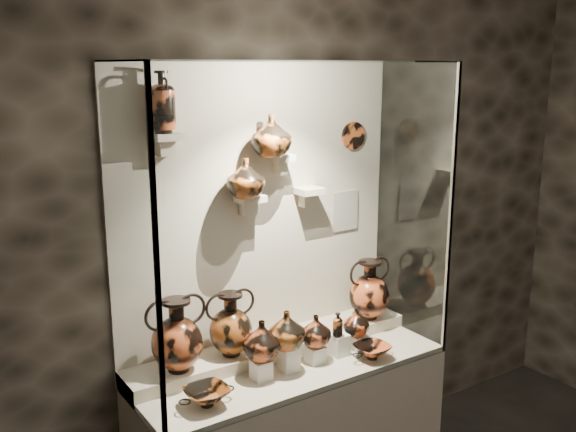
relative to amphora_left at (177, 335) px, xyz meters
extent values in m
cube|color=black|center=(0.58, 0.18, 0.51)|extent=(5.00, 0.02, 3.20)
cube|color=#C3B497|center=(0.58, -0.14, -0.27)|extent=(1.68, 0.58, 0.03)
cube|color=#C3B497|center=(0.58, 0.03, -0.24)|extent=(1.70, 0.25, 0.10)
cube|color=beige|center=(0.58, 0.17, 0.51)|extent=(1.70, 0.03, 1.60)
cube|color=white|center=(0.58, -0.44, 0.51)|extent=(1.70, 0.01, 1.60)
cube|color=white|center=(-0.26, -0.14, 0.51)|extent=(0.01, 0.60, 1.60)
cube|color=white|center=(1.43, -0.14, 0.51)|extent=(0.01, 0.60, 1.60)
cube|color=white|center=(0.58, -0.14, 1.31)|extent=(1.70, 0.60, 0.01)
cube|color=gray|center=(-0.26, -0.43, 0.51)|extent=(0.02, 0.02, 1.60)
cube|color=gray|center=(1.42, -0.43, 0.51)|extent=(0.02, 0.02, 1.60)
cube|color=silver|center=(0.36, -0.19, -0.21)|extent=(0.09, 0.09, 0.10)
cube|color=silver|center=(0.53, -0.19, -0.19)|extent=(0.09, 0.09, 0.13)
cube|color=silver|center=(0.70, -0.19, -0.21)|extent=(0.09, 0.09, 0.09)
cube|color=silver|center=(0.86, -0.19, -0.20)|extent=(0.09, 0.09, 0.12)
cube|color=silver|center=(1.00, -0.19, -0.22)|extent=(0.09, 0.09, 0.08)
cube|color=beige|center=(0.03, 0.10, 0.96)|extent=(0.14, 0.12, 0.04)
cube|color=beige|center=(0.48, 0.10, 0.61)|extent=(0.14, 0.12, 0.04)
cube|color=beige|center=(0.68, 0.10, 0.81)|extent=(0.10, 0.12, 0.04)
cube|color=beige|center=(0.86, 0.10, 0.61)|extent=(0.14, 0.12, 0.04)
imported|color=#B94C23|center=(0.38, -0.18, -0.06)|extent=(0.22, 0.22, 0.20)
imported|color=#9C4C1B|center=(0.52, -0.19, -0.03)|extent=(0.23, 0.23, 0.20)
imported|color=#B94C23|center=(0.71, -0.18, -0.08)|extent=(0.18, 0.18, 0.17)
imported|color=#B94C23|center=(0.99, -0.18, -0.10)|extent=(0.19, 0.19, 0.15)
imported|color=#9C4C1B|center=(0.43, 0.05, 0.73)|extent=(0.21, 0.21, 0.20)
imported|color=#9C4C1B|center=(0.58, 0.04, 0.94)|extent=(0.23, 0.23, 0.22)
cylinder|color=#B85224|center=(1.21, 0.15, 0.89)|extent=(0.16, 0.02, 0.16)
cube|color=beige|center=(1.17, 0.15, 0.45)|extent=(0.18, 0.01, 0.24)
camera|label=1|loc=(-1.17, -2.74, 1.29)|focal=40.00mm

